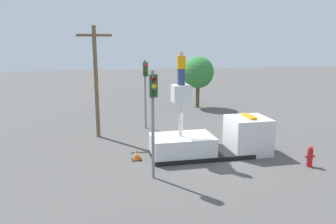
{
  "coord_description": "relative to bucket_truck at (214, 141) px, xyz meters",
  "views": [
    {
      "loc": [
        -5.36,
        -16.47,
        6.17
      ],
      "look_at": [
        -2.12,
        -1.2,
        2.83
      ],
      "focal_mm": 35.0,
      "sensor_mm": 36.0,
      "label": 1
    }
  ],
  "objects": [
    {
      "name": "ground_plane",
      "position": [
        -0.73,
        0.0,
        -0.83
      ],
      "size": [
        120.0,
        120.0,
        0.0
      ],
      "primitive_type": "plane",
      "color": "#565451"
    },
    {
      "name": "tree_left_bg",
      "position": [
        3.14,
        13.34,
        2.53
      ],
      "size": [
        3.01,
        3.01,
        4.89
      ],
      "color": "brown",
      "rests_on": "ground"
    },
    {
      "name": "utility_pole",
      "position": [
        -6.27,
        5.07,
        3.08
      ],
      "size": [
        2.2,
        0.26,
        7.2
      ],
      "color": "brown",
      "rests_on": "ground"
    },
    {
      "name": "traffic_cone_rear",
      "position": [
        -4.28,
        0.12,
        -0.56
      ],
      "size": [
        0.51,
        0.51,
        0.58
      ],
      "color": "black",
      "rests_on": "ground"
    },
    {
      "name": "fire_hydrant",
      "position": [
        4.16,
        -2.65,
        -0.31
      ],
      "size": [
        0.52,
        0.28,
        1.06
      ],
      "color": "red",
      "rests_on": "ground"
    },
    {
      "name": "bucket_truck",
      "position": [
        0.0,
        0.0,
        0.0
      ],
      "size": [
        6.6,
        2.23,
        3.98
      ],
      "color": "black",
      "rests_on": "ground"
    },
    {
      "name": "worker",
      "position": [
        -1.91,
        0.0,
        4.03
      ],
      "size": [
        0.4,
        0.26,
        1.75
      ],
      "color": "navy",
      "rests_on": "bucket_truck"
    },
    {
      "name": "traffic_light_across",
      "position": [
        -2.87,
        6.46,
        2.69
      ],
      "size": [
        0.34,
        0.57,
        4.97
      ],
      "color": "gray",
      "rests_on": "ground"
    },
    {
      "name": "traffic_light_pole",
      "position": [
        -3.8,
        -2.54,
        2.7
      ],
      "size": [
        0.34,
        0.57,
        4.98
      ],
      "color": "gray",
      "rests_on": "ground"
    }
  ]
}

